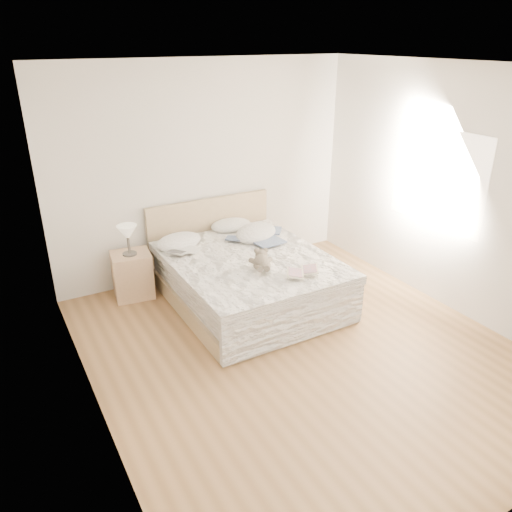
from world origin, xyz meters
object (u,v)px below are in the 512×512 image
at_px(photo_book, 183,251).
at_px(bed, 246,277).
at_px(table_lamp, 128,234).
at_px(nightstand, 133,275).
at_px(childrens_book, 303,272).
at_px(teddy_bear, 261,267).

bearing_deg(photo_book, bed, -69.15).
distance_m(bed, table_lamp, 1.46).
distance_m(bed, nightstand, 1.38).
bearing_deg(table_lamp, photo_book, -35.57).
distance_m(nightstand, childrens_book, 2.12).
bearing_deg(childrens_book, table_lamp, 165.37).
xyz_separation_m(photo_book, teddy_bear, (0.56, -0.85, 0.02)).
distance_m(nightstand, table_lamp, 0.54).
bearing_deg(teddy_bear, bed, 104.72).
bearing_deg(nightstand, bed, -34.03).
distance_m(table_lamp, childrens_book, 2.08).
distance_m(bed, childrens_book, 0.88).
bearing_deg(photo_book, childrens_book, -90.33).
relative_size(bed, table_lamp, 5.89).
height_order(nightstand, teddy_bear, teddy_bear).
xyz_separation_m(nightstand, table_lamp, (-0.01, -0.02, 0.54)).
bearing_deg(childrens_book, bed, 141.59).
bearing_deg(bed, table_lamp, 147.08).
xyz_separation_m(table_lamp, childrens_book, (1.42, -1.51, -0.19)).
height_order(photo_book, teddy_bear, teddy_bear).
height_order(photo_book, childrens_book, same).
relative_size(nightstand, teddy_bear, 1.76).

